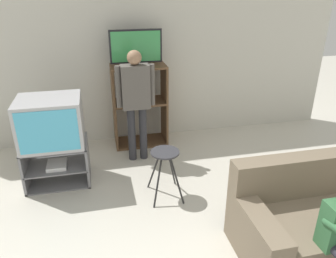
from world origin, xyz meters
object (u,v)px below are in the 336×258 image
media_shelf (140,105)px  folding_stool (165,160)px  television_flat (136,49)px  couch (327,220)px  television_main (51,122)px  tv_stand (57,163)px  person_standing_adult (136,96)px

media_shelf → folding_stool: 1.50m
television_flat → media_shelf: bearing=42.9°
media_shelf → couch: media_shelf is taller
couch → television_main: bearing=146.1°
television_main → media_shelf: media_shelf is taller
tv_stand → media_shelf: size_ratio=0.62×
media_shelf → television_main: bearing=-144.3°
television_flat → person_standing_adult: bearing=-100.3°
media_shelf → folding_stool: media_shelf is taller
tv_stand → television_main: television_main is taller
television_flat → tv_stand: bearing=-144.0°
media_shelf → tv_stand: bearing=-143.8°
tv_stand → television_flat: (1.18, 0.86, 1.25)m
tv_stand → media_shelf: media_shelf is taller
media_shelf → couch: 3.03m
media_shelf → couch: size_ratio=0.72×
television_main → folding_stool: 1.48m
television_flat → person_standing_adult: television_flat is taller
tv_stand → couch: 3.18m
television_main → person_standing_adult: size_ratio=0.47×
media_shelf → television_flat: television_flat is taller
folding_stool → couch: size_ratio=0.34×
tv_stand → couch: bearing=-33.7°
folding_stool → couch: bearing=-40.4°
television_main → television_flat: bearing=35.5°
television_main → television_flat: size_ratio=1.00×
television_flat → folding_stool: 1.80m
media_shelf → person_standing_adult: person_standing_adult is taller
tv_stand → person_standing_adult: bearing=19.0°
media_shelf → folding_stool: size_ratio=2.08×
couch → media_shelf: bearing=118.5°
tv_stand → television_main: size_ratio=1.05×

